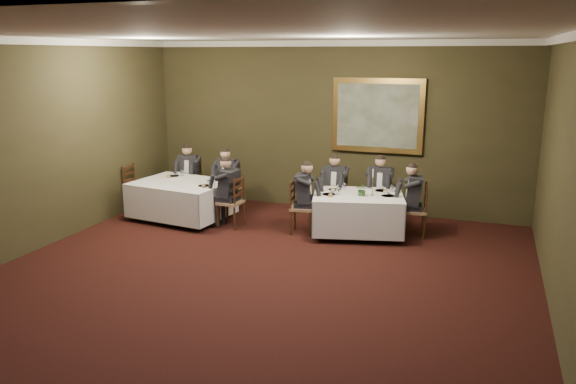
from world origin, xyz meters
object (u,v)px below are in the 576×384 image
Objects in this scene: chair_main_backright at (379,208)px; chair_sec_backleft at (190,192)px; chair_sec_backright at (229,198)px; diner_sec_backleft at (190,182)px; centerpiece at (362,189)px; chair_main_backleft at (335,207)px; diner_sec_backright at (228,187)px; diner_main_backright at (379,197)px; chair_sec_endright at (231,212)px; table_main at (358,211)px; table_second at (182,197)px; chair_sec_endleft at (138,199)px; diner_main_backleft at (335,196)px; chair_main_endright at (414,221)px; candlestick at (372,185)px; painting at (377,116)px; diner_main_endleft at (302,206)px; chair_main_endleft at (302,218)px; diner_sec_endright at (230,201)px; diner_main_endright at (414,209)px.

chair_sec_backleft is (-4.14, -0.12, 0.00)m from chair_main_backright.
diner_sec_backleft is at bearing -4.79° from chair_sec_backright.
centerpiece is at bearing 76.75° from chair_main_backright.
diner_sec_backright reaches higher than chair_main_backleft.
diner_main_backright reaches higher than chair_sec_endright.
table_second is at bearing -176.66° from table_main.
chair_sec_endright is at bearing 83.13° from chair_sec_endleft.
diner_main_backleft is at bearing 171.15° from chair_sec_backleft.
chair_sec_backleft is 0.23m from diner_sec_backleft.
chair_sec_endleft is at bearing 5.68° from diner_main_backright.
chair_main_endright is 1.14m from centerpiece.
painting is at bearing 99.32° from candlestick.
chair_sec_endleft is 5.26m from painting.
table_main is 4.00m from chair_sec_backleft.
candlestick is at bearing -80.68° from painting.
diner_main_backleft is 1.85m from painting.
diner_main_backright reaches higher than chair_sec_endleft.
chair_main_backleft is 4.14m from chair_sec_endleft.
chair_sec_backleft is at bearing -118.00° from diner_main_endleft.
diner_main_backleft is at bearing 66.00° from chair_main_endright.
diner_main_backleft is 1.35× the size of chair_main_backright.
diner_main_backright reaches higher than chair_main_endleft.
centerpiece is at bearing 160.81° from diner_sec_backleft.
table_main is 3.54m from table_second.
candlestick is (0.87, -0.70, 0.66)m from chair_main_backleft.
diner_main_endleft is 3.72m from chair_sec_endleft.
diner_main_backleft is 1.35× the size of chair_sec_backleft.
diner_sec_backright is at bearing 55.06° from table_second.
chair_main_backleft and chair_sec_endright have the same top height.
diner_sec_endright is (-1.78, -1.05, 0.23)m from chair_main_backleft.
chair_main_endright is at bearing 175.61° from diner_sec_backright.
diner_sec_backleft is 1.35× the size of chair_sec_backright.
diner_sec_endright is 2.32m from chair_sec_endleft.
centerpiece is (3.62, 0.13, 0.44)m from table_second.
chair_main_endright is 2.00× the size of candlestick.
diner_main_backleft is at bearing 8.49° from diner_main_backright.
diner_sec_backright is 1.35× the size of chair_sec_endright.
diner_main_endleft reaches higher than chair_sec_endleft.
chair_sec_endright reaches higher than table_second.
chair_main_backright is 3.18m from diner_sec_backright.
table_second is at bearing 85.66° from diner_sec_endright.
diner_main_endright is at bearing 17.87° from candlestick.
table_main is 1.88× the size of chair_sec_endright.
diner_sec_backleft is (-2.93, 1.02, 0.00)m from diner_main_endleft.
chair_main_backright and chair_main_endleft have the same top height.
candlestick is at bearing -79.60° from chair_sec_endright.
chair_main_backleft is 3.29m from chair_sec_backleft.
diner_main_backleft is at bearing -177.84° from chair_sec_backright.
diner_sec_backright reaches higher than table_second.
chair_sec_backleft is 0.74× the size of diner_sec_backleft.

